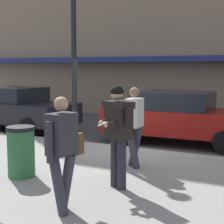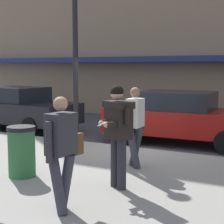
% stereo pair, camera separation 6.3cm
% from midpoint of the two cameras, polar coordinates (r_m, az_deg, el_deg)
% --- Properties ---
extents(ground_plane, '(80.00, 80.00, 0.00)m').
position_cam_midpoint_polar(ground_plane, '(10.28, 3.23, -5.81)').
color(ground_plane, '#3D3D42').
extents(sidewalk, '(32.00, 5.30, 0.14)m').
position_cam_midpoint_polar(sidewalk, '(7.36, 0.72, -10.37)').
color(sidewalk, gray).
rests_on(sidewalk, ground).
extents(curb_paint_line, '(28.00, 0.12, 0.01)m').
position_cam_midpoint_polar(curb_paint_line, '(9.95, 8.59, -6.29)').
color(curb_paint_line, silver).
rests_on(curb_paint_line, ground).
extents(parked_sedan_near, '(4.61, 2.16, 1.54)m').
position_cam_midpoint_polar(parked_sedan_near, '(13.89, -13.95, 0.60)').
color(parked_sedan_near, black).
rests_on(parked_sedan_near, ground).
extents(parked_sedan_mid, '(4.58, 2.09, 1.54)m').
position_cam_midpoint_polar(parked_sedan_mid, '(11.17, 10.72, -0.79)').
color(parked_sedan_mid, maroon).
rests_on(parked_sedan_mid, ground).
extents(man_texting_on_phone, '(0.63, 0.65, 1.81)m').
position_cam_midpoint_polar(man_texting_on_phone, '(6.45, 1.17, -2.05)').
color(man_texting_on_phone, '#23232B').
rests_on(man_texting_on_phone, sidewalk).
extents(pedestrian_in_light_coat, '(0.35, 0.60, 1.70)m').
position_cam_midpoint_polar(pedestrian_in_light_coat, '(7.87, 3.75, -1.52)').
color(pedestrian_in_light_coat, '#33333D').
rests_on(pedestrian_in_light_coat, sidewalk).
extents(pedestrian_with_bag, '(0.35, 0.72, 1.70)m').
position_cam_midpoint_polar(pedestrian_with_bag, '(5.46, -7.27, -5.29)').
color(pedestrian_with_bag, '#33333D').
rests_on(pedestrian_with_bag, sidewalk).
extents(street_lamp_post, '(0.36, 0.36, 4.88)m').
position_cam_midpoint_polar(street_lamp_post, '(10.19, -5.46, 11.82)').
color(street_lamp_post, black).
rests_on(street_lamp_post, sidewalk).
extents(trash_bin, '(0.55, 0.55, 0.98)m').
position_cam_midpoint_polar(trash_bin, '(7.47, -13.36, -5.83)').
color(trash_bin, '#2D6638').
rests_on(trash_bin, sidewalk).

